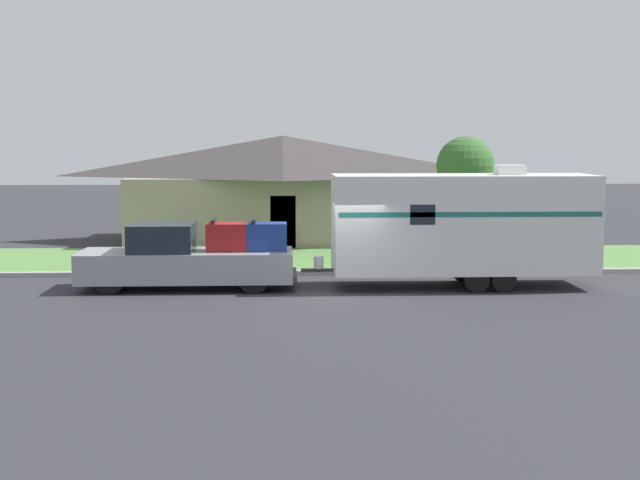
% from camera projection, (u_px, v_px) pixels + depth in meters
% --- Properties ---
extents(ground_plane, '(120.00, 120.00, 0.00)m').
position_uv_depth(ground_plane, '(340.00, 295.00, 24.71)').
color(ground_plane, '#2D2D33').
extents(curb_strip, '(80.00, 0.30, 0.14)m').
position_uv_depth(curb_strip, '(333.00, 272.00, 28.42)').
color(curb_strip, '#999993').
rests_on(curb_strip, ground_plane).
extents(lawn_strip, '(80.00, 7.00, 0.03)m').
position_uv_depth(lawn_strip, '(327.00, 259.00, 32.05)').
color(lawn_strip, '#568442').
rests_on(lawn_strip, ground_plane).
extents(house_across_street, '(13.60, 6.76, 4.45)m').
position_uv_depth(house_across_street, '(283.00, 186.00, 37.90)').
color(house_across_street, gray).
rests_on(house_across_street, ground_plane).
extents(pickup_truck, '(6.23, 2.07, 2.02)m').
position_uv_depth(pickup_truck, '(189.00, 258.00, 25.68)').
color(pickup_truck, black).
rests_on(pickup_truck, ground_plane).
extents(travel_trailer, '(8.49, 2.35, 3.56)m').
position_uv_depth(travel_trailer, '(463.00, 223.00, 25.91)').
color(travel_trailer, black).
rests_on(travel_trailer, ground_plane).
extents(mailbox, '(0.48, 0.20, 1.25)m').
position_uv_depth(mailbox, '(345.00, 241.00, 29.45)').
color(mailbox, brown).
rests_on(mailbox, ground_plane).
extents(tree_in_yard, '(2.10, 2.10, 4.41)m').
position_uv_depth(tree_in_yard, '(465.00, 166.00, 32.12)').
color(tree_in_yard, brown).
rests_on(tree_in_yard, ground_plane).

